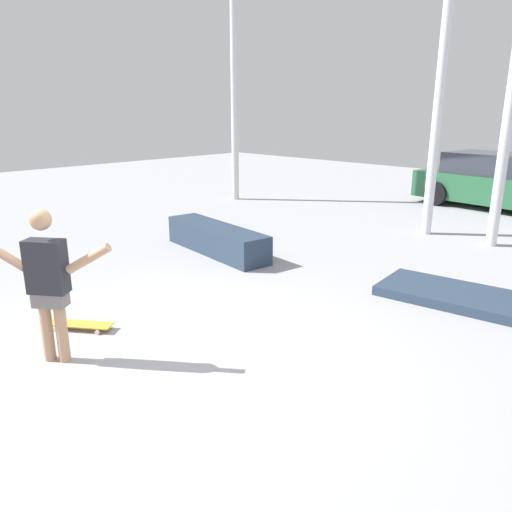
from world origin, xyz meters
The scene contains 7 objects.
ground_plane centered at (0.00, 0.00, 0.00)m, with size 36.00×36.00×0.00m, color #9E9EA3.
skateboarder centered at (-0.85, -0.83, 0.91)m, with size 1.19×0.90×1.63m.
skateboard centered at (-1.40, -0.31, 0.06)m, with size 0.77×0.64×0.08m.
grind_box centered at (-2.75, 3.06, 0.25)m, with size 2.51×0.60×0.50m, color #28384C.
manual_pad centered at (1.58, 3.85, 0.07)m, with size 2.36×1.04×0.13m, color #28384C.
canopy_support_left centered at (-3.64, 7.14, 3.99)m, with size 6.13×0.20×6.55m.
parked_car_green centered at (-0.71, 11.07, 0.69)m, with size 4.20×2.20×1.43m.
Camera 1 is at (4.00, -2.74, 2.58)m, focal length 35.00 mm.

